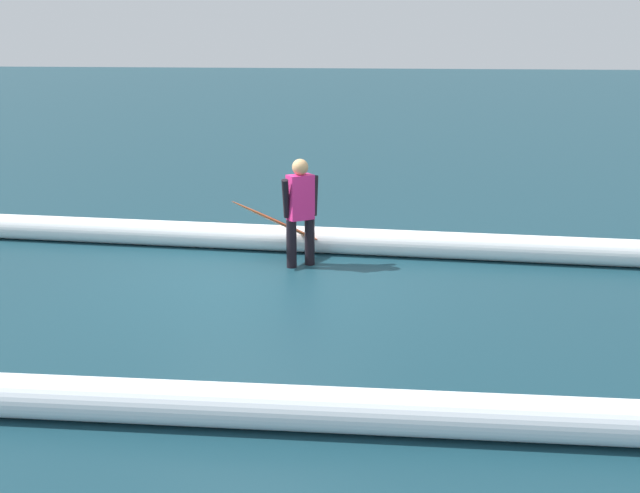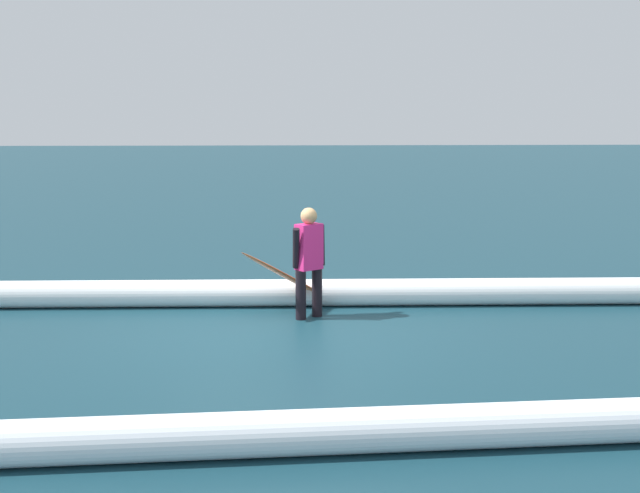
% 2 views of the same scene
% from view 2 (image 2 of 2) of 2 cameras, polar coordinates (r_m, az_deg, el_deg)
% --- Properties ---
extents(ground_plane, '(144.00, 144.00, 0.00)m').
position_cam_2_polar(ground_plane, '(10.40, -3.40, -5.96)').
color(ground_plane, '#153744').
extents(surfer, '(0.43, 0.49, 1.48)m').
position_cam_2_polar(surfer, '(11.03, -0.76, -0.72)').
color(surfer, black).
rests_on(surfer, ground_plane).
extents(surfboard, '(1.47, 1.37, 0.98)m').
position_cam_2_polar(surfboard, '(11.39, -1.98, -2.23)').
color(surfboard, '#E55926').
rests_on(surfboard, ground_plane).
extents(wave_crest_foreground, '(25.18, 1.10, 0.38)m').
position_cam_2_polar(wave_crest_foreground, '(11.85, 0.11, -3.17)').
color(wave_crest_foreground, white).
rests_on(wave_crest_foreground, ground_plane).
extents(wave_crest_midground, '(24.44, 1.44, 0.37)m').
position_cam_2_polar(wave_crest_midground, '(7.14, 14.20, -11.68)').
color(wave_crest_midground, white).
rests_on(wave_crest_midground, ground_plane).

